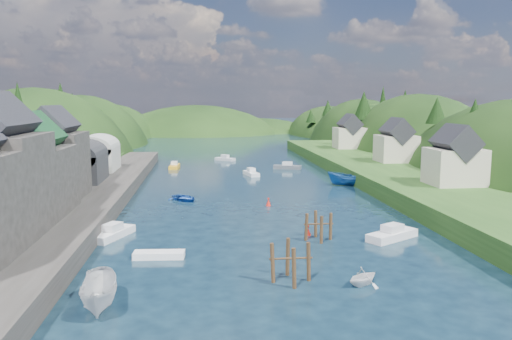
{
  "coord_description": "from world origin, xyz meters",
  "views": [
    {
      "loc": [
        -7.73,
        -42.97,
        14.03
      ],
      "look_at": [
        0.0,
        28.0,
        4.0
      ],
      "focal_mm": 35.0,
      "sensor_mm": 36.0,
      "label": 1
    }
  ],
  "objects": [
    {
      "name": "hillside_left",
      "position": [
        -45.0,
        75.0,
        -8.03
      ],
      "size": [
        44.0,
        245.56,
        52.0
      ],
      "color": "black",
      "rests_on": "ground"
    },
    {
      "name": "boat_sheds",
      "position": [
        -26.0,
        39.0,
        5.27
      ],
      "size": [
        7.0,
        21.0,
        7.5
      ],
      "color": "#2D2D30",
      "rests_on": "quay_left"
    },
    {
      "name": "piling_cluster_far",
      "position": [
        3.83,
        4.98,
        1.12
      ],
      "size": [
        3.0,
        2.82,
        3.38
      ],
      "color": "#382314",
      "rests_on": "ground"
    },
    {
      "name": "channel_buoy_far",
      "position": [
        1.01,
        21.87,
        0.48
      ],
      "size": [
        0.7,
        0.7,
        1.1
      ],
      "color": "red",
      "rests_on": "ground"
    },
    {
      "name": "ground",
      "position": [
        0.0,
        50.0,
        0.0
      ],
      "size": [
        600.0,
        600.0,
        0.0
      ],
      "primitive_type": "plane",
      "color": "black",
      "rests_on": "ground"
    },
    {
      "name": "terrace_left_grass",
      "position": [
        -31.0,
        20.0,
        1.25
      ],
      "size": [
        12.0,
        110.0,
        2.5
      ],
      "primitive_type": "cube",
      "color": "#234719",
      "rests_on": "ground"
    },
    {
      "name": "hill_trees",
      "position": [
        -0.33,
        65.82,
        11.15
      ],
      "size": [
        91.36,
        152.66,
        12.74
      ],
      "color": "black",
      "rests_on": "ground"
    },
    {
      "name": "far_hills",
      "position": [
        1.22,
        174.01,
        -10.8
      ],
      "size": [
        103.0,
        68.0,
        44.0
      ],
      "color": "black",
      "rests_on": "ground"
    },
    {
      "name": "channel_buoy_near",
      "position": [
        3.16,
        6.92,
        0.48
      ],
      "size": [
        0.7,
        0.7,
        1.1
      ],
      "color": "red",
      "rests_on": "ground"
    },
    {
      "name": "terrace_right",
      "position": [
        25.0,
        40.0,
        1.2
      ],
      "size": [
        16.0,
        120.0,
        2.4
      ],
      "primitive_type": "cube",
      "color": "#234719",
      "rests_on": "ground"
    },
    {
      "name": "moored_boats",
      "position": [
        -0.85,
        21.66,
        0.74
      ],
      "size": [
        38.45,
        88.01,
        2.48
      ],
      "color": "white",
      "rests_on": "ground"
    },
    {
      "name": "quay_left",
      "position": [
        -24.0,
        20.0,
        1.0
      ],
      "size": [
        12.0,
        110.0,
        2.0
      ],
      "primitive_type": "cube",
      "color": "#2D2B28",
      "rests_on": "ground"
    },
    {
      "name": "quayside_buildings",
      "position": [
        -26.0,
        6.39,
        7.09
      ],
      "size": [
        8.0,
        35.84,
        12.9
      ],
      "color": "#2D2B28",
      "rests_on": "quay_left"
    },
    {
      "name": "hillside_right",
      "position": [
        45.0,
        75.0,
        -7.41
      ],
      "size": [
        36.0,
        245.56,
        48.0
      ],
      "color": "black",
      "rests_on": "ground"
    },
    {
      "name": "right_bank_cottages",
      "position": [
        28.0,
        48.33,
        5.84
      ],
      "size": [
        9.0,
        59.24,
        8.41
      ],
      "color": "beige",
      "rests_on": "terrace_right"
    },
    {
      "name": "piling_cluster_near",
      "position": [
        -1.01,
        -6.22,
        1.3
      ],
      "size": [
        3.39,
        3.15,
        3.73
      ],
      "color": "#382314",
      "rests_on": "ground"
    }
  ]
}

